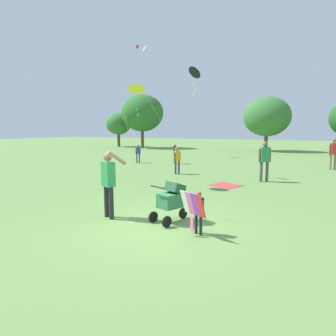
% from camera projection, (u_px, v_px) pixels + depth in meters
% --- Properties ---
extents(ground_plane, '(120.00, 120.00, 0.00)m').
position_uv_depth(ground_plane, '(159.00, 227.00, 7.13)').
color(ground_plane, '#668E47').
extents(treeline_distant, '(35.44, 5.73, 6.47)m').
position_uv_depth(treeline_distant, '(263.00, 115.00, 30.48)').
color(treeline_distant, brown).
rests_on(treeline_distant, ground).
extents(child_with_butterfly_kite, '(0.68, 0.50, 0.99)m').
position_uv_depth(child_with_butterfly_kite, '(197.00, 208.00, 6.52)').
color(child_with_butterfly_kite, '#232328').
rests_on(child_with_butterfly_kite, ground).
extents(person_adult_flyer, '(0.68, 0.51, 1.81)m').
position_uv_depth(person_adult_flyer, '(108.00, 179.00, 7.72)').
color(person_adult_flyer, '#232328').
rests_on(person_adult_flyer, ground).
extents(stroller, '(0.78, 1.11, 1.03)m').
position_uv_depth(stroller, '(172.00, 198.00, 7.47)').
color(stroller, black).
rests_on(stroller, ground).
extents(kite_adult_black, '(2.37, 4.38, 4.10)m').
position_uv_depth(kite_adult_black, '(136.00, 90.00, 11.65)').
color(kite_adult_black, yellow).
rests_on(kite_adult_black, ground).
extents(kite_orange_delta, '(2.43, 2.82, 5.31)m').
position_uv_depth(kite_orange_delta, '(194.00, 74.00, 14.21)').
color(kite_orange_delta, black).
rests_on(kite_orange_delta, ground).
extents(distant_kites_cluster, '(34.29, 13.62, 8.51)m').
position_uv_depth(distant_kites_cluster, '(317.00, 4.00, 23.13)').
color(distant_kites_cluster, yellow).
extents(person_red_shirt, '(0.31, 0.40, 1.40)m').
position_uv_depth(person_red_shirt, '(175.00, 152.00, 19.88)').
color(person_red_shirt, '#33384C').
rests_on(person_red_shirt, ground).
extents(person_sitting_far, '(0.31, 0.41, 1.40)m').
position_uv_depth(person_sitting_far, '(177.00, 158.00, 15.34)').
color(person_sitting_far, '#33384C').
rests_on(person_sitting_far, ground).
extents(person_couple_left, '(0.50, 0.41, 1.79)m').
position_uv_depth(person_couple_left, '(333.00, 151.00, 16.99)').
color(person_couple_left, '#7F705B').
rests_on(person_couple_left, ground).
extents(person_kid_running, '(0.29, 0.35, 1.27)m').
position_uv_depth(person_kid_running, '(138.00, 152.00, 20.42)').
color(person_kid_running, '#33384C').
rests_on(person_kid_running, ground).
extents(person_back_turned, '(0.50, 0.41, 1.80)m').
position_uv_depth(person_back_turned, '(265.00, 158.00, 13.11)').
color(person_back_turned, '#4C4C51').
rests_on(person_back_turned, ground).
extents(picnic_blanket, '(1.42, 1.39, 0.02)m').
position_uv_depth(picnic_blanket, '(226.00, 185.00, 12.34)').
color(picnic_blanket, '#CC3D3D').
rests_on(picnic_blanket, ground).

